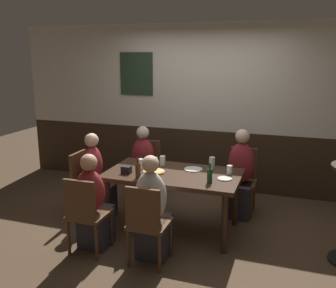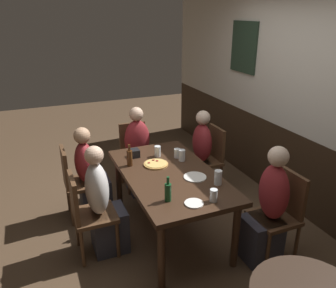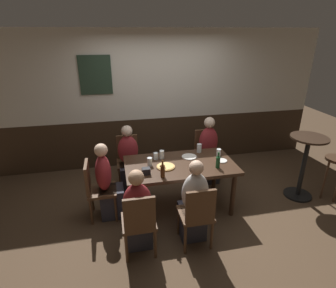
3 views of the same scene
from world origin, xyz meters
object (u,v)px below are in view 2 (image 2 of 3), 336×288
Objects in this scene: person_right_far at (267,214)px; beer_bottle_brown at (130,158)px; chair_left_near at (76,179)px; chair_mid_near at (87,211)px; person_mid_near at (104,209)px; pizza at (156,164)px; pint_glass_pale at (218,178)px; plate_white_large at (195,177)px; plate_white_small at (194,203)px; chair_head_west at (135,152)px; tumbler_short at (177,153)px; dining_table at (170,180)px; beer_bottle_green at (168,192)px; person_head_west at (139,157)px; pint_glass_stout at (182,156)px; person_left_near at (91,179)px; pint_glass_amber at (158,152)px; person_left_far at (198,159)px; beer_glass_half at (214,196)px; chair_left_far at (209,156)px; chair_right_far at (281,210)px; condiment_caddy at (135,153)px.

person_right_far is 4.87× the size of beer_bottle_brown.
chair_mid_near is at bearing 0.00° from chair_left_near.
pizza is (-0.23, 0.64, 0.27)m from person_mid_near.
pint_glass_pale is 0.62× the size of plate_white_large.
chair_head_west is at bearing 178.82° from plate_white_small.
tumbler_short is 0.56m from beer_bottle_brown.
beer_bottle_green reaches higher than dining_table.
person_right_far is at bearing 44.88° from dining_table.
person_head_west is 5.05× the size of plate_white_large.
pint_glass_stout is 0.55× the size of beer_bottle_green.
dining_table is at bearing 176.54° from plate_white_small.
person_left_near is at bearing -135.17° from person_right_far.
person_left_far is at bearing 111.71° from pint_glass_amber.
tumbler_short is at bearing 90.21° from beer_bottle_brown.
person_mid_near is at bearing -133.47° from plate_white_small.
pint_glass_stout is 0.30m from pint_glass_amber.
pint_glass_amber reaches higher than pizza.
person_head_west is 4.35× the size of pizza.
pint_glass_pale is (1.11, 1.04, 0.34)m from person_left_near.
beer_bottle_brown is 1.00m from plate_white_small.
beer_glass_half is (0.65, 0.84, 0.31)m from person_mid_near.
beer_bottle_brown is at bearing -99.63° from pint_glass_stout.
chair_head_west is 1.03m from pizza.
pint_glass_stout is at bearing 173.22° from plate_white_large.
pint_glass_amber is at bearing -68.29° from person_left_far.
chair_left_near reaches higher than pizza.
chair_left_far is 1.30m from beer_bottle_brown.
person_left_near is at bearing -127.00° from pizza.
pint_glass_amber is at bearing 108.25° from beer_bottle_brown.
pizza is 1.09× the size of beer_bottle_brown.
person_mid_near reaches higher than chair_head_west.
person_left_near is 0.65m from beer_bottle_brown.
dining_table is at bearing 16.03° from pizza.
chair_right_far is 3.32× the size of pizza.
dining_table is 0.58m from condiment_caddy.
person_head_west is at bearing 0.00° from chair_head_west.
chair_left_near is at bearing -148.27° from plate_white_small.
condiment_caddy is (-1.02, 0.02, -0.04)m from beer_bottle_green.
chair_mid_near and chair_right_far have the same top height.
beer_glass_half is at bearing -95.49° from person_right_far.
chair_left_near is 1.00× the size of chair_head_west.
person_left_far is 0.98× the size of person_head_west.
beer_glass_half is at bearing 82.80° from plate_white_small.
person_right_far is 4.46× the size of pizza.
beer_bottle_green reaches higher than tumbler_short.
beer_bottle_green is at bearing -80.20° from pint_glass_pale.
beer_bottle_brown is (0.90, -0.33, 0.34)m from chair_head_west.
beer_bottle_brown is (-1.03, -1.03, 0.34)m from person_right_far.
person_right_far reaches higher than chair_left_far.
chair_left_far is 1.66m from beer_bottle_green.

